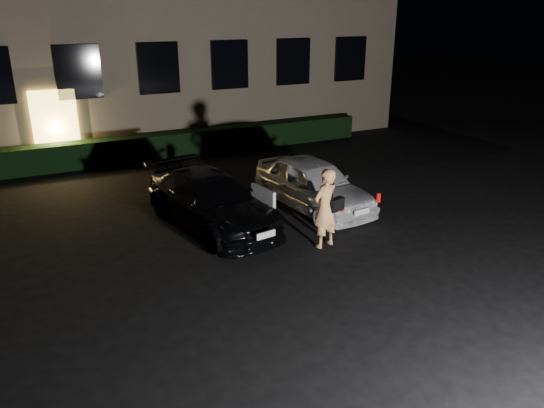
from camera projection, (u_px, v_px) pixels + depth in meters
name	position (u px, v px, depth m)	size (l,w,h in m)	color
ground	(326.00, 291.00, 9.82)	(80.00, 80.00, 0.00)	black
hedge	(167.00, 145.00, 18.49)	(15.00, 0.70, 0.85)	black
sedan	(211.00, 201.00, 12.57)	(2.46, 4.57, 1.26)	black
hatch	(313.00, 184.00, 13.70)	(1.95, 4.01, 1.32)	silver
man	(326.00, 208.00, 11.39)	(0.81, 0.59, 1.77)	#FDAF6C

